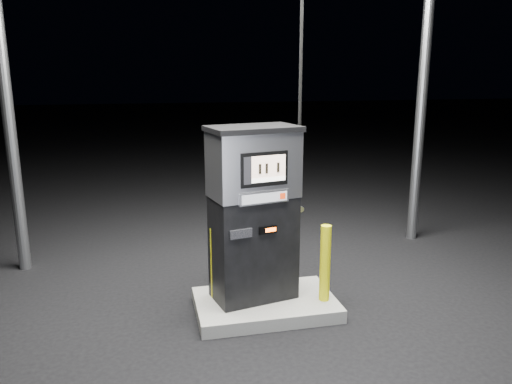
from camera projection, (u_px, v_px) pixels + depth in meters
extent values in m
plane|color=black|center=(265.00, 311.00, 5.79)|extent=(80.00, 80.00, 0.00)
cube|color=slate|center=(265.00, 305.00, 5.77)|extent=(1.60, 1.00, 0.15)
cylinder|color=gray|center=(7.00, 107.00, 6.52)|extent=(0.16, 0.16, 4.50)
cylinder|color=gray|center=(422.00, 101.00, 7.80)|extent=(0.16, 0.16, 4.50)
cube|color=black|center=(253.00, 247.00, 5.68)|extent=(1.00, 0.71, 1.20)
cube|color=#B1B1B8|center=(253.00, 164.00, 5.46)|extent=(1.03, 0.73, 0.72)
cube|color=black|center=(253.00, 129.00, 5.37)|extent=(1.07, 0.78, 0.06)
cube|color=black|center=(264.00, 169.00, 5.21)|extent=(0.53, 0.14, 0.37)
cube|color=beige|center=(269.00, 166.00, 5.21)|extent=(0.39, 0.09, 0.23)
cube|color=white|center=(269.00, 179.00, 5.24)|extent=(0.39, 0.09, 0.05)
cube|color=#B1B1B8|center=(264.00, 198.00, 5.28)|extent=(0.57, 0.15, 0.13)
cube|color=#94979C|center=(265.00, 198.00, 5.27)|extent=(0.52, 0.11, 0.10)
cube|color=red|center=(283.00, 196.00, 5.35)|extent=(0.07, 0.02, 0.07)
cube|color=black|center=(268.00, 230.00, 5.39)|extent=(0.21, 0.06, 0.09)
cube|color=#FF570C|center=(271.00, 230.00, 5.39)|extent=(0.12, 0.03, 0.04)
cube|color=black|center=(241.00, 234.00, 5.26)|extent=(0.25, 0.08, 0.10)
cube|color=black|center=(293.00, 208.00, 5.79)|extent=(0.13, 0.19, 0.24)
cylinder|color=gray|center=(297.00, 207.00, 5.82)|extent=(0.11, 0.22, 0.07)
cylinder|color=black|center=(301.00, 65.00, 5.39)|extent=(0.04, 0.04, 2.98)
cylinder|color=#D3D20B|center=(215.00, 263.00, 5.70)|extent=(0.12, 0.12, 0.84)
cylinder|color=#D3D20B|center=(325.00, 263.00, 5.63)|extent=(0.15, 0.15, 0.89)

